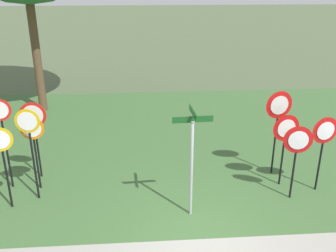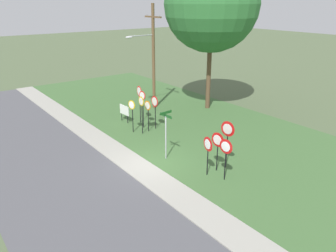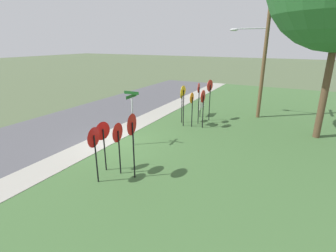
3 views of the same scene
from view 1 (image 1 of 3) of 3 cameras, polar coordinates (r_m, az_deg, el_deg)
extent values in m
plane|color=#4C5B3D|center=(8.98, 4.59, -17.18)|extent=(160.00, 160.00, 0.00)
cube|color=#3D6033|center=(14.11, 0.97, -1.70)|extent=(44.00, 12.00, 0.04)
cylinder|color=black|center=(11.57, -19.33, -2.84)|extent=(0.06, 0.06, 2.04)
cylinder|color=red|center=(11.19, -19.99, 1.58)|extent=(0.75, 0.03, 0.75)
cylinder|color=white|center=(11.17, -20.01, 1.55)|extent=(0.59, 0.01, 0.59)
cylinder|color=black|center=(10.34, -23.48, -6.64)|extent=(0.06, 0.06, 1.99)
cylinder|color=gold|center=(9.92, -24.36, -1.92)|extent=(0.62, 0.14, 0.62)
cylinder|color=black|center=(11.23, -23.47, -3.23)|extent=(0.06, 0.06, 2.39)
cylinder|color=black|center=(10.98, -19.47, -4.60)|extent=(0.06, 0.06, 1.90)
cylinder|color=orange|center=(10.60, -20.13, -0.32)|extent=(0.65, 0.05, 0.65)
cylinder|color=white|center=(10.58, -20.15, -0.35)|extent=(0.51, 0.03, 0.51)
cylinder|color=black|center=(10.40, -19.88, -4.91)|extent=(0.06, 0.06, 2.31)
cylinder|color=gold|center=(9.94, -20.73, 0.70)|extent=(0.63, 0.06, 0.63)
cylinder|color=white|center=(9.93, -20.76, 0.66)|extent=(0.49, 0.03, 0.49)
cylinder|color=black|center=(11.54, 16.06, -1.84)|extent=(0.06, 0.06, 2.28)
cone|color=red|center=(11.14, 16.68, 3.07)|extent=(0.82, 0.17, 0.82)
cone|color=silver|center=(11.12, 16.72, 3.04)|extent=(0.55, 0.11, 0.56)
cylinder|color=black|center=(11.10, 22.23, -4.74)|extent=(0.06, 0.06, 1.89)
cone|color=red|center=(10.73, 22.97, -0.67)|extent=(0.75, 0.14, 0.76)
cone|color=white|center=(10.72, 23.02, -0.71)|extent=(0.51, 0.09, 0.51)
cylinder|color=black|center=(10.47, 18.66, -6.11)|extent=(0.06, 0.06, 1.80)
cone|color=red|center=(10.10, 19.30, -2.05)|extent=(0.75, 0.14, 0.75)
cone|color=white|center=(10.08, 19.35, -2.10)|extent=(0.51, 0.09, 0.51)
cylinder|color=black|center=(11.04, 17.10, -4.32)|extent=(0.06, 0.06, 1.84)
cone|color=red|center=(10.68, 17.67, -0.34)|extent=(0.77, 0.14, 0.77)
cone|color=white|center=(10.66, 17.71, -0.38)|extent=(0.52, 0.09, 0.53)
cylinder|color=#9EA0A8|center=(9.12, 3.62, -6.77)|extent=(0.07, 0.07, 2.49)
cylinder|color=#9EA0A8|center=(8.59, 3.81, 0.64)|extent=(0.09, 0.09, 0.03)
cube|color=#19511E|center=(8.57, 3.82, 1.02)|extent=(0.96, 0.08, 0.15)
cube|color=#19511E|center=(8.51, 3.85, 2.09)|extent=(0.07, 0.82, 0.15)
cylinder|color=brown|center=(17.20, -19.75, 12.47)|extent=(0.36, 0.36, 6.38)
camera|label=2|loc=(15.50, 98.30, 8.17)|focal=35.98mm
camera|label=3|loc=(18.91, 34.02, 16.83)|focal=27.22mm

